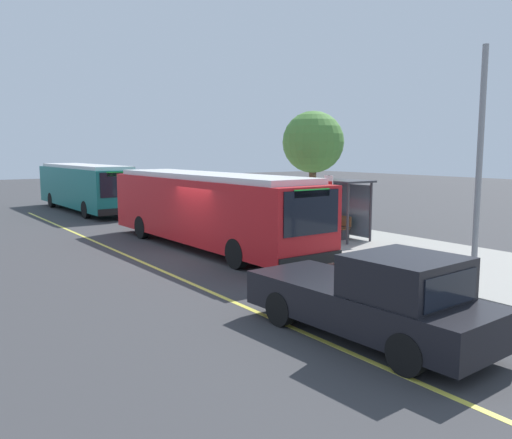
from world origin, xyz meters
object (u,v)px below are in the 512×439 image
Objects in this scene: transit_bus_main at (208,207)px; pedestrian_commuter at (304,218)px; pickup_truck at (375,299)px; route_sign_post at (329,202)px; waiting_bench at (335,226)px; transit_bus_second at (85,186)px.

pedestrian_commuter is at bearing 65.00° from transit_bus_main.
pickup_truck is at bearing -12.13° from transit_bus_main.
route_sign_post is 1.66× the size of pedestrian_commuter.
route_sign_post reaches higher than pickup_truck.
route_sign_post reaches higher than waiting_bench.
pickup_truck is at bearing -36.46° from route_sign_post.
transit_bus_second reaches higher than waiting_bench.
transit_bus_main is at bearing 0.02° from transit_bus_second.
route_sign_post is 2.44m from pedestrian_commuter.
pickup_truck is 8.79m from route_sign_post.
transit_bus_main reaches higher than waiting_bench.
route_sign_post is (3.83, 2.85, 0.34)m from transit_bus_main.
pickup_truck is at bearing -39.54° from waiting_bench.
transit_bus_main reaches higher than pedestrian_commuter.
route_sign_post is at bearing 8.35° from transit_bus_second.
transit_bus_second reaches higher than pedestrian_commuter.
transit_bus_main is 4.37× the size of route_sign_post.
waiting_bench is 0.57× the size of route_sign_post.
transit_bus_main is 1.03× the size of transit_bus_second.
transit_bus_main is 5.62m from waiting_bench.
waiting_bench is 3.55m from route_sign_post.
transit_bus_second is at bearing 174.98° from pickup_truck.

